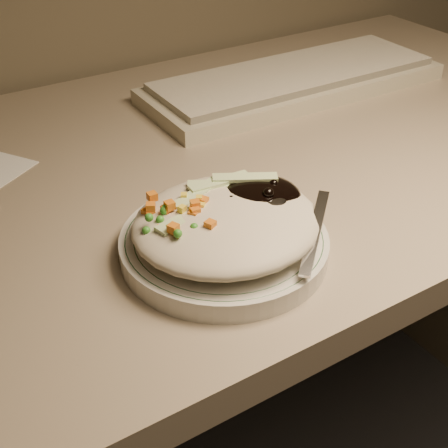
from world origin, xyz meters
TOP-DOWN VIEW (x-y plane):
  - desk at (0.00, 1.38)m, footprint 1.40×0.70m
  - plate at (-0.08, 1.18)m, footprint 0.21×0.21m
  - plate_rim at (-0.08, 1.18)m, footprint 0.20×0.20m
  - meal at (-0.08, 1.18)m, footprint 0.20×0.19m
  - keyboard at (0.25, 1.49)m, footprint 0.50×0.18m

SIDE VIEW (x-z plane):
  - desk at x=0.00m, z-range 0.17..0.91m
  - plate at x=-0.08m, z-range 0.74..0.76m
  - keyboard at x=0.25m, z-range 0.74..0.77m
  - plate_rim at x=-0.08m, z-range 0.76..0.76m
  - meal at x=-0.08m, z-range 0.76..0.81m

